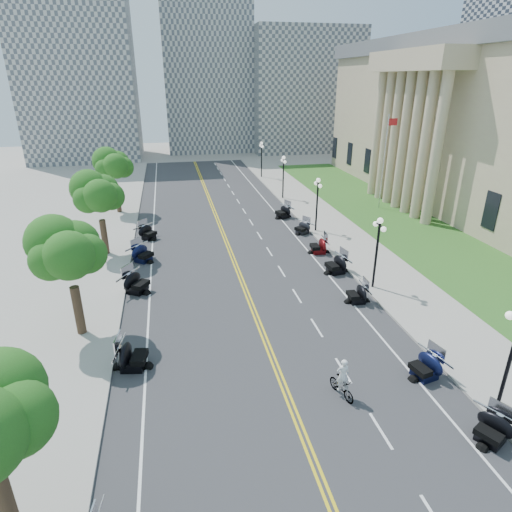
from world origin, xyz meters
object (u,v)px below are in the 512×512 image
motorcycle_n_3 (493,428)px  cyclist_rider (344,363)px  flagpole (384,163)px  bicycle (342,387)px  civic_building (506,122)px

motorcycle_n_3 → cyclist_rider: size_ratio=1.12×
flagpole → cyclist_rider: bearing=-119.4°
motorcycle_n_3 → flagpole: bearing=133.3°
motorcycle_n_3 → bicycle: bearing=-154.8°
civic_building → flagpole: 14.53m
civic_building → cyclist_rider: (-29.62, -27.71, -7.07)m
bicycle → cyclist_rider: size_ratio=1.01×
flagpole → motorcycle_n_3: size_ratio=5.44×
civic_building → motorcycle_n_3: (-24.78, -31.35, -8.26)m
flagpole → cyclist_rider: flagpole is taller
bicycle → cyclist_rider: bearing=0.0°
flagpole → motorcycle_n_3: 33.44m
civic_building → cyclist_rider: civic_building is taller
motorcycle_n_3 → bicycle: motorcycle_n_3 is taller
civic_building → flagpole: (-14.00, 0.00, -3.90)m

